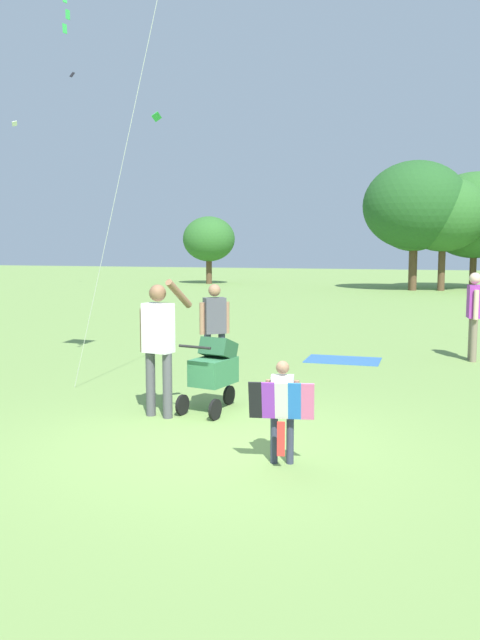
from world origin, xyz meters
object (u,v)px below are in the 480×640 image
object	(u,v)px
person_adult_flyer	(159,338)
person_red_shirt	(215,324)
stroller	(214,368)
picnic_blanket	(343,360)
person_back_turned	(474,309)
child_with_butterfly_kite	(282,403)

from	to	relation	value
person_adult_flyer	person_red_shirt	size ratio (longest dim) A/B	1.13
stroller	picnic_blanket	bearing A→B (deg)	77.34
stroller	person_back_turned	bearing A→B (deg)	57.00
child_with_butterfly_kite	person_red_shirt	world-z (taller)	person_red_shirt
child_with_butterfly_kite	person_back_turned	size ratio (longest dim) A/B	0.62
person_adult_flyer	person_back_turned	world-z (taller)	person_adult_flyer
child_with_butterfly_kite	person_red_shirt	xyz separation A→B (m)	(-2.18, 3.77, 0.32)
picnic_blanket	child_with_butterfly_kite	bearing A→B (deg)	-86.12
person_adult_flyer	stroller	xyz separation A→B (m)	(0.59, 0.52, -0.46)
child_with_butterfly_kite	person_back_turned	bearing A→B (deg)	74.32
child_with_butterfly_kite	person_red_shirt	bearing A→B (deg)	120.10
stroller	picnic_blanket	world-z (taller)	stroller
person_back_turned	person_red_shirt	bearing A→B (deg)	-141.03
person_red_shirt	picnic_blanket	size ratio (longest dim) A/B	1.13
person_back_turned	picnic_blanket	distance (m)	2.76
stroller	person_adult_flyer	bearing A→B (deg)	-138.72
child_with_butterfly_kite	stroller	distance (m)	2.34
picnic_blanket	person_back_turned	bearing A→B (deg)	17.94
stroller	picnic_blanket	distance (m)	4.69
person_adult_flyer	stroller	size ratio (longest dim) A/B	1.66
stroller	child_with_butterfly_kite	bearing A→B (deg)	-51.61
person_adult_flyer	picnic_blanket	xyz separation A→B (m)	(1.61, 5.05, -1.06)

